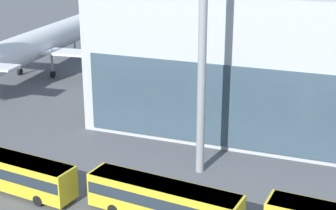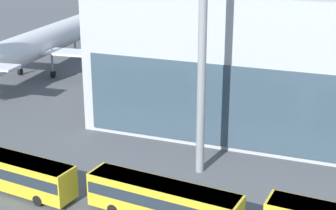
{
  "view_description": "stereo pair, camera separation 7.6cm",
  "coord_description": "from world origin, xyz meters",
  "views": [
    {
      "loc": [
        19.12,
        -29.36,
        22.5
      ],
      "look_at": [
        -0.87,
        21.57,
        4.0
      ],
      "focal_mm": 55.0,
      "sensor_mm": 36.0,
      "label": 1
    },
    {
      "loc": [
        19.19,
        -29.33,
        22.5
      ],
      "look_at": [
        -0.87,
        21.57,
        4.0
      ],
      "focal_mm": 55.0,
      "sensor_mm": 36.0,
      "label": 2
    }
  ],
  "objects": [
    {
      "name": "shuttle_bus_2",
      "position": [
        -9.59,
        4.78,
        1.93
      ],
      "size": [
        13.34,
        4.01,
        3.29
      ],
      "rotation": [
        0.0,
        0.0,
        -0.11
      ],
      "color": "gold",
      "rests_on": "ground_plane"
    },
    {
      "name": "shuttle_bus_3",
      "position": [
        5.23,
        4.92,
        1.93
      ],
      "size": [
        13.33,
        3.85,
        3.29
      ],
      "rotation": [
        0.0,
        0.0,
        -0.1
      ],
      "color": "gold",
      "rests_on": "ground_plane"
    },
    {
      "name": "airliner_at_gate_near",
      "position": [
        -30.71,
        38.97,
        5.11
      ],
      "size": [
        41.74,
        43.64,
        14.6
      ],
      "rotation": [
        0.0,
        0.0,
        1.68
      ],
      "color": "white",
      "rests_on": "ground_plane"
    }
  ]
}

